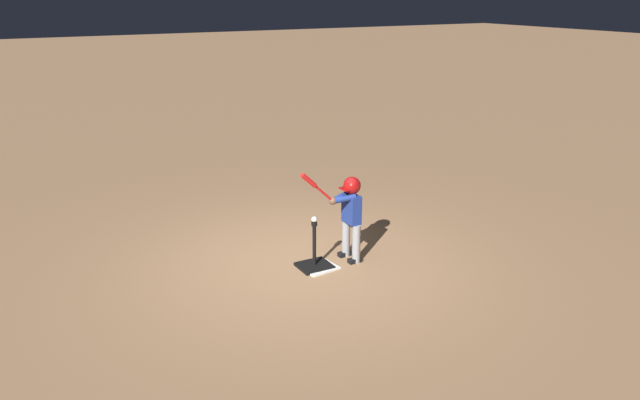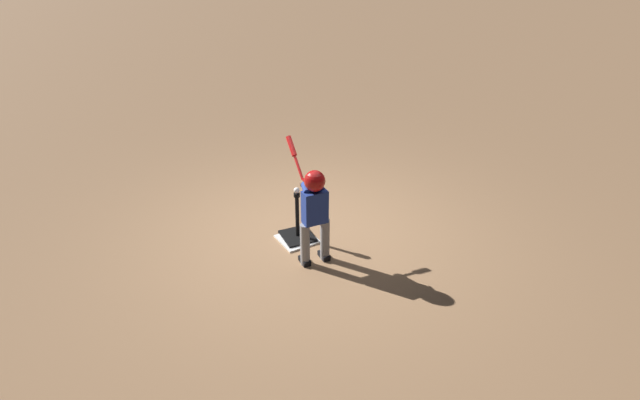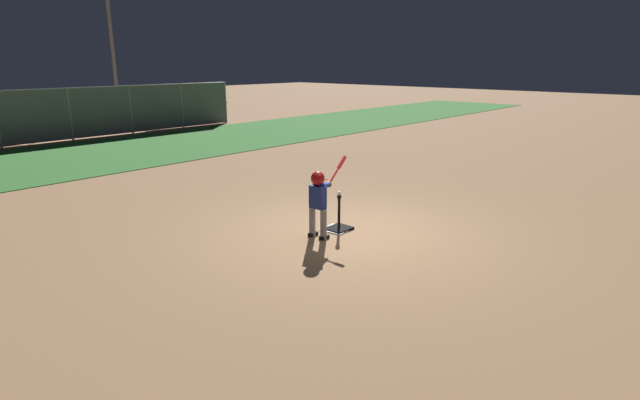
% 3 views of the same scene
% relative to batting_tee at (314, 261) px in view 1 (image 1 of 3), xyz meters
% --- Properties ---
extents(ground_plane, '(90.00, 90.00, 0.00)m').
position_rel_batting_tee_xyz_m(ground_plane, '(0.06, -0.21, -0.09)').
color(ground_plane, '#99704C').
extents(home_plate, '(0.49, 0.49, 0.02)m').
position_rel_batting_tee_xyz_m(home_plate, '(-0.04, 0.02, -0.08)').
color(home_plate, white).
rests_on(home_plate, ground_plane).
extents(batting_tee, '(0.42, 0.38, 0.63)m').
position_rel_batting_tee_xyz_m(batting_tee, '(0.00, 0.00, 0.00)').
color(batting_tee, black).
rests_on(batting_tee, ground_plane).
extents(batter_child, '(0.88, 0.36, 1.32)m').
position_rel_batting_tee_xyz_m(batter_child, '(-0.53, 0.00, 0.65)').
color(batter_child, gray).
rests_on(batter_child, ground_plane).
extents(baseball, '(0.07, 0.07, 0.07)m').
position_rel_batting_tee_xyz_m(baseball, '(0.00, 0.00, 0.58)').
color(baseball, white).
rests_on(baseball, batting_tee).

